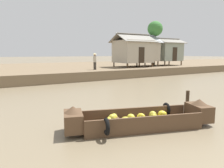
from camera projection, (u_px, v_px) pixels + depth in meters
ground_plane at (86, 102)px, 11.01m from camera, size 300.00×300.00×0.00m
riverbank_strip at (29, 70)px, 25.49m from camera, size 160.00×20.00×0.87m
banana_boat at (140, 119)px, 7.11m from camera, size 5.12×2.46×0.89m
stilt_house_mid_left at (133, 51)px, 25.39m from camera, size 4.66×3.84×3.98m
stilt_house_mid_right at (143, 51)px, 26.63m from camera, size 4.06×3.41×3.94m
stilt_house_right at (168, 51)px, 28.83m from camera, size 4.18×3.15×3.67m
palm_tree_far at (155, 29)px, 27.25m from camera, size 1.95×1.95×5.76m
vendor_person at (95, 60)px, 21.07m from camera, size 0.44×0.44×1.66m
mooring_post at (187, 103)px, 8.56m from camera, size 0.14×0.14×1.02m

